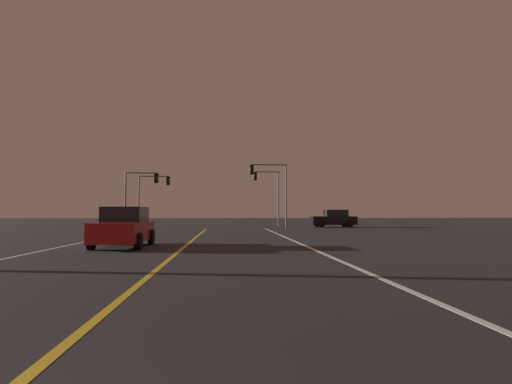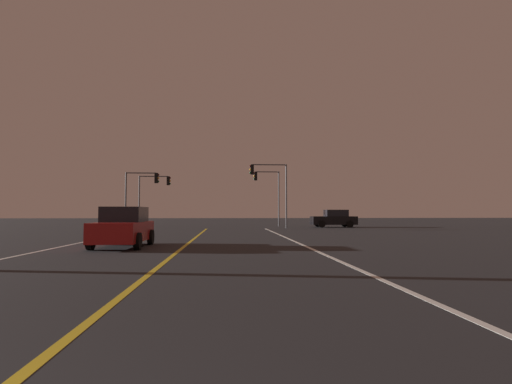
{
  "view_description": "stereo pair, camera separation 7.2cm",
  "coord_description": "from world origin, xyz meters",
  "views": [
    {
      "loc": [
        1.78,
        -0.41,
        1.48
      ],
      "look_at": [
        3.88,
        28.83,
        2.91
      ],
      "focal_mm": 28.75,
      "sensor_mm": 36.0,
      "label": 1
    },
    {
      "loc": [
        1.86,
        -0.41,
        1.48
      ],
      "look_at": [
        3.88,
        28.83,
        2.91
      ],
      "focal_mm": 28.75,
      "sensor_mm": 36.0,
      "label": 2
    }
  ],
  "objects": [
    {
      "name": "traffic_light_far_left",
      "position": [
        -5.62,
        42.03,
        3.87
      ],
      "size": [
        3.25,
        0.36,
        5.18
      ],
      "color": "#4C4C51",
      "rests_on": "ground"
    },
    {
      "name": "car_oncoming",
      "position": [
        -2.55,
        17.34,
        0.82
      ],
      "size": [
        2.02,
        4.3,
        1.7
      ],
      "rotation": [
        0.0,
        0.0,
        -1.57
      ],
      "color": "black",
      "rests_on": "ground"
    },
    {
      "name": "lane_center_divider",
      "position": [
        0.0,
        15.01,
        0.0
      ],
      "size": [
        0.16,
        42.03,
        0.01
      ],
      "primitive_type": "cube",
      "color": "gold",
      "rests_on": "ground"
    },
    {
      "name": "lane_edge_left",
      "position": [
        -5.22,
        15.01,
        0.0
      ],
      "size": [
        0.16,
        42.03,
        0.01
      ],
      "primitive_type": "cube",
      "color": "silver",
      "rests_on": "ground"
    },
    {
      "name": "lane_edge_right",
      "position": [
        5.22,
        15.01,
        0.0
      ],
      "size": [
        0.16,
        42.03,
        0.01
      ],
      "primitive_type": "cube",
      "color": "silver",
      "rests_on": "ground"
    },
    {
      "name": "traffic_light_near_right",
      "position": [
        5.6,
        36.53,
        4.33
      ],
      "size": [
        3.44,
        0.36,
        5.83
      ],
      "rotation": [
        0.0,
        0.0,
        3.14
      ],
      "color": "#4C4C51",
      "rests_on": "ground"
    },
    {
      "name": "traffic_light_far_right",
      "position": [
        5.94,
        42.03,
        4.21
      ],
      "size": [
        2.74,
        0.36,
        5.73
      ],
      "rotation": [
        0.0,
        0.0,
        3.14
      ],
      "color": "#4C4C51",
      "rests_on": "ground"
    },
    {
      "name": "traffic_light_near_left",
      "position": [
        -5.73,
        36.53,
        3.73
      ],
      "size": [
        2.99,
        0.36,
        5.01
      ],
      "color": "#4C4C51",
      "rests_on": "ground"
    },
    {
      "name": "car_crossing_side",
      "position": [
        12.16,
        38.77,
        0.82
      ],
      "size": [
        4.3,
        2.02,
        1.7
      ],
      "rotation": [
        0.0,
        0.0,
        3.14
      ],
      "color": "black",
      "rests_on": "ground"
    }
  ]
}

